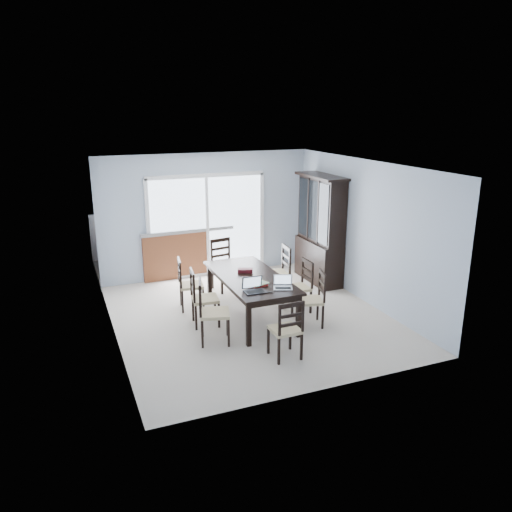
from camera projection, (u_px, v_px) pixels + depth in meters
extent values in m
plane|color=beige|center=(250.00, 317.00, 8.62)|extent=(5.00, 5.00, 0.00)
plane|color=white|center=(250.00, 165.00, 7.87)|extent=(5.00, 5.00, 0.00)
cube|color=#A9B7C9|center=(207.00, 215.00, 10.46)|extent=(4.50, 0.02, 2.60)
cube|color=#A9B7C9|center=(110.00, 259.00, 7.43)|extent=(0.02, 5.00, 2.60)
cube|color=#A9B7C9|center=(365.00, 232.00, 9.06)|extent=(0.02, 5.00, 2.60)
cube|color=gray|center=(196.00, 263.00, 11.74)|extent=(4.50, 2.00, 0.10)
cube|color=#99999E|center=(184.00, 229.00, 12.45)|extent=(4.50, 0.06, 1.10)
cube|color=black|center=(250.00, 277.00, 8.41)|extent=(1.00, 2.20, 0.04)
cube|color=black|center=(250.00, 280.00, 8.42)|extent=(0.88, 2.08, 0.10)
cube|color=black|center=(249.00, 325.00, 7.48)|extent=(0.07, 0.07, 0.69)
cube|color=black|center=(299.00, 316.00, 7.78)|extent=(0.07, 0.07, 0.69)
cube|color=black|center=(210.00, 283.00, 9.25)|extent=(0.07, 0.07, 0.69)
cube|color=black|center=(252.00, 278.00, 9.56)|extent=(0.07, 0.07, 0.69)
cube|color=black|center=(318.00, 261.00, 10.33)|extent=(0.45, 1.30, 0.85)
cube|color=black|center=(322.00, 210.00, 10.03)|extent=(0.38, 1.30, 1.30)
cube|color=black|center=(322.00, 176.00, 9.83)|extent=(0.50, 1.38, 0.05)
cube|color=black|center=(323.00, 214.00, 9.59)|extent=(0.02, 0.36, 1.18)
cube|color=black|center=(313.00, 210.00, 9.96)|extent=(0.02, 0.36, 1.18)
cube|color=black|center=(303.00, 207.00, 10.33)|extent=(0.02, 0.36, 1.18)
cube|color=silver|center=(207.00, 227.00, 10.52)|extent=(2.40, 0.02, 2.10)
cube|color=white|center=(206.00, 175.00, 10.19)|extent=(2.52, 0.05, 0.08)
cube|color=white|center=(207.00, 227.00, 10.50)|extent=(0.06, 0.05, 2.10)
cube|color=white|center=(209.00, 273.00, 10.80)|extent=(2.52, 0.05, 0.05)
cube|color=black|center=(202.00, 323.00, 7.83)|extent=(0.04, 0.04, 0.45)
cube|color=black|center=(202.00, 334.00, 7.45)|extent=(0.04, 0.04, 0.45)
cube|color=black|center=(227.00, 322.00, 7.86)|extent=(0.04, 0.04, 0.45)
cube|color=black|center=(229.00, 333.00, 7.49)|extent=(0.04, 0.04, 0.45)
cube|color=tan|center=(215.00, 313.00, 7.59)|extent=(0.54, 0.54, 0.05)
cube|color=black|center=(193.00, 309.00, 8.41)|extent=(0.04, 0.04, 0.42)
cube|color=black|center=(196.00, 318.00, 8.06)|extent=(0.04, 0.04, 0.42)
cube|color=black|center=(215.00, 307.00, 8.50)|extent=(0.04, 0.04, 0.42)
cube|color=black|center=(219.00, 316.00, 8.15)|extent=(0.04, 0.04, 0.42)
cube|color=tan|center=(205.00, 299.00, 8.21)|extent=(0.47, 0.47, 0.05)
cube|color=black|center=(181.00, 295.00, 9.07)|extent=(0.04, 0.04, 0.41)
cube|color=black|center=(183.00, 302.00, 8.73)|extent=(0.04, 0.04, 0.41)
cube|color=black|center=(201.00, 293.00, 9.15)|extent=(0.04, 0.04, 0.41)
cube|color=black|center=(203.00, 300.00, 8.81)|extent=(0.04, 0.04, 0.41)
cube|color=tan|center=(191.00, 285.00, 8.87)|extent=(0.46, 0.46, 0.05)
cube|color=black|center=(323.00, 317.00, 8.10)|extent=(0.04, 0.04, 0.41)
cube|color=black|center=(318.00, 309.00, 8.45)|extent=(0.04, 0.04, 0.41)
cube|color=black|center=(301.00, 318.00, 8.06)|extent=(0.04, 0.04, 0.41)
cube|color=black|center=(297.00, 310.00, 8.41)|extent=(0.04, 0.04, 0.41)
cube|color=tan|center=(310.00, 300.00, 8.19)|extent=(0.49, 0.49, 0.05)
cube|color=black|center=(311.00, 302.00, 8.72)|extent=(0.03, 0.03, 0.41)
cube|color=black|center=(301.00, 295.00, 9.04)|extent=(0.03, 0.03, 0.41)
cube|color=black|center=(292.00, 305.00, 8.59)|extent=(0.03, 0.03, 0.41)
cube|color=black|center=(283.00, 298.00, 8.91)|extent=(0.03, 0.03, 0.41)
cube|color=tan|center=(297.00, 288.00, 8.75)|extent=(0.41, 0.41, 0.05)
cube|color=black|center=(289.00, 289.00, 9.33)|extent=(0.04, 0.04, 0.44)
cube|color=black|center=(282.00, 282.00, 9.69)|extent=(0.04, 0.04, 0.44)
cube|color=black|center=(269.00, 291.00, 9.23)|extent=(0.04, 0.04, 0.44)
cube|color=black|center=(262.00, 284.00, 9.58)|extent=(0.04, 0.04, 0.44)
cube|color=tan|center=(275.00, 274.00, 9.39)|extent=(0.47, 0.47, 0.05)
cube|color=black|center=(279.00, 352.00, 6.97)|extent=(0.03, 0.03, 0.40)
cube|color=black|center=(301.00, 347.00, 7.10)|extent=(0.03, 0.03, 0.40)
cube|color=black|center=(268.00, 341.00, 7.28)|extent=(0.03, 0.03, 0.40)
cube|color=black|center=(290.00, 337.00, 7.42)|extent=(0.03, 0.03, 0.40)
cube|color=tan|center=(285.00, 330.00, 7.13)|extent=(0.40, 0.40, 0.05)
cube|color=black|center=(230.00, 274.00, 10.13)|extent=(0.04, 0.04, 0.44)
cube|color=black|center=(212.00, 278.00, 9.93)|extent=(0.04, 0.04, 0.44)
cube|color=black|center=(239.00, 280.00, 9.81)|extent=(0.04, 0.04, 0.44)
cube|color=black|center=(222.00, 283.00, 9.61)|extent=(0.04, 0.04, 0.44)
cube|color=tan|center=(226.00, 267.00, 9.80)|extent=(0.50, 0.50, 0.05)
cube|color=black|center=(255.00, 292.00, 7.66)|extent=(0.33, 0.24, 0.02)
cube|color=silver|center=(255.00, 285.00, 7.63)|extent=(0.29, 0.05, 0.17)
cube|color=silver|center=(283.00, 288.00, 7.81)|extent=(0.35, 0.30, 0.02)
cube|color=silver|center=(283.00, 282.00, 7.78)|extent=(0.25, 0.13, 0.16)
cube|color=maroon|center=(258.00, 285.00, 7.94)|extent=(0.29, 0.24, 0.03)
cube|color=gold|center=(258.00, 283.00, 7.93)|extent=(0.34, 0.30, 0.01)
cube|color=black|center=(270.00, 292.00, 7.65)|extent=(0.11, 0.09, 0.01)
cube|color=#450D18|center=(245.00, 270.00, 8.58)|extent=(0.29, 0.22, 0.06)
cube|color=maroon|center=(178.00, 245.00, 11.26)|extent=(2.01, 1.81, 0.97)
cube|color=gray|center=(177.00, 223.00, 11.11)|extent=(2.07, 1.86, 0.06)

